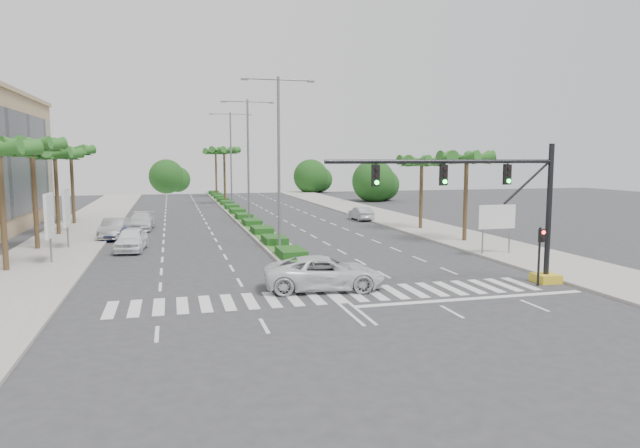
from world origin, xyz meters
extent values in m
plane|color=#333335|center=(0.00, 0.00, 0.00)|extent=(160.00, 160.00, 0.00)
cube|color=gray|center=(15.20, 20.00, 0.07)|extent=(6.00, 120.00, 0.15)
cube|color=gray|center=(-15.20, 20.00, 0.07)|extent=(6.00, 120.00, 0.15)
cube|color=gray|center=(0.00, 45.00, 0.10)|extent=(2.20, 75.00, 0.20)
cube|color=#265A1F|center=(0.00, 45.00, 0.22)|extent=(1.80, 75.00, 0.04)
cube|color=gold|center=(11.50, 0.00, 0.23)|extent=(1.20, 1.20, 0.45)
cylinder|color=black|center=(11.50, 0.00, 3.70)|extent=(0.28, 0.28, 7.00)
cylinder|color=black|center=(5.50, 0.00, 6.30)|extent=(12.00, 0.20, 0.20)
cylinder|color=black|center=(10.10, 0.00, 5.20)|extent=(2.53, 0.12, 2.15)
cube|color=black|center=(9.00, 0.00, 5.65)|extent=(0.32, 0.24, 1.00)
cylinder|color=#19E533|center=(9.00, -0.14, 5.33)|extent=(0.20, 0.06, 0.20)
cube|color=black|center=(5.50, 0.00, 5.65)|extent=(0.32, 0.24, 1.00)
cylinder|color=#19E533|center=(5.50, -0.14, 5.33)|extent=(0.20, 0.06, 0.20)
cube|color=black|center=(2.00, 0.00, 5.65)|extent=(0.32, 0.24, 1.00)
cylinder|color=#19E533|center=(2.00, -0.14, 5.33)|extent=(0.20, 0.06, 0.20)
cylinder|color=black|center=(10.60, -0.60, 1.50)|extent=(0.12, 0.12, 3.00)
cube|color=black|center=(10.60, -0.75, 2.60)|extent=(0.28, 0.22, 0.65)
cylinder|color=red|center=(10.60, -0.88, 2.78)|extent=(0.18, 0.05, 0.18)
cylinder|color=slate|center=(12.50, 8.00, 1.40)|extent=(0.10, 0.10, 2.80)
cylinder|color=slate|center=(14.50, 8.00, 1.40)|extent=(0.10, 0.10, 2.80)
cube|color=#0C6638|center=(13.50, 8.00, 2.60)|extent=(2.60, 0.08, 1.50)
cube|color=white|center=(13.50, 7.95, 2.60)|extent=(2.70, 0.02, 1.60)
cylinder|color=slate|center=(-14.50, 12.00, 1.40)|extent=(0.12, 0.12, 2.80)
cube|color=white|center=(-14.50, 12.00, 3.00)|extent=(0.18, 2.10, 2.70)
cube|color=#D8594C|center=(-14.50, 12.00, 3.00)|extent=(0.12, 2.00, 2.60)
cylinder|color=slate|center=(-14.50, 18.00, 1.40)|extent=(0.12, 0.12, 2.80)
cube|color=white|center=(-14.50, 18.00, 3.00)|extent=(0.18, 2.10, 2.70)
cube|color=#D8594C|center=(-14.50, 18.00, 3.00)|extent=(0.12, 2.00, 2.60)
cylinder|color=brown|center=(-16.50, 10.00, 3.50)|extent=(0.32, 0.32, 7.00)
cone|color=#29561B|center=(-15.40, 10.00, 6.80)|extent=(0.90, 3.62, 1.50)
cone|color=#29561B|center=(-15.81, 10.86, 6.80)|extent=(3.39, 2.96, 1.50)
cone|color=#29561B|center=(-15.81, 9.14, 6.80)|extent=(3.39, 2.96, 1.50)
cylinder|color=brown|center=(-16.50, 18.00, 3.70)|extent=(0.32, 0.32, 7.40)
sphere|color=brown|center=(-16.50, 18.00, 7.30)|extent=(0.70, 0.70, 0.70)
cone|color=#29561B|center=(-15.40, 18.00, 7.20)|extent=(0.90, 3.62, 1.50)
cone|color=#29561B|center=(-15.81, 18.86, 7.20)|extent=(3.39, 2.96, 1.50)
cone|color=#29561B|center=(-16.74, 19.07, 7.20)|extent=(3.73, 1.68, 1.50)
cone|color=#29561B|center=(-17.49, 18.48, 7.20)|extent=(2.38, 3.65, 1.50)
cone|color=#29561B|center=(-17.49, 17.52, 7.20)|extent=(2.38, 3.65, 1.50)
cone|color=#29561B|center=(-16.74, 16.93, 7.20)|extent=(3.73, 1.68, 1.50)
cone|color=#29561B|center=(-15.81, 17.14, 7.20)|extent=(3.39, 2.96, 1.50)
cylinder|color=brown|center=(-16.50, 26.00, 3.40)|extent=(0.32, 0.32, 6.80)
sphere|color=brown|center=(-16.50, 26.00, 6.70)|extent=(0.70, 0.70, 0.70)
cone|color=#29561B|center=(-15.40, 26.00, 6.60)|extent=(0.90, 3.62, 1.50)
cone|color=#29561B|center=(-15.81, 26.86, 6.60)|extent=(3.39, 2.96, 1.50)
cone|color=#29561B|center=(-16.74, 27.07, 6.60)|extent=(3.73, 1.68, 1.50)
cone|color=#29561B|center=(-17.49, 26.48, 6.60)|extent=(2.38, 3.65, 1.50)
cone|color=#29561B|center=(-17.49, 25.52, 6.60)|extent=(2.38, 3.65, 1.50)
cone|color=#29561B|center=(-16.74, 24.93, 6.60)|extent=(3.73, 1.68, 1.50)
cone|color=#29561B|center=(-15.81, 25.14, 6.60)|extent=(3.39, 2.96, 1.50)
cylinder|color=brown|center=(-16.50, 34.00, 3.60)|extent=(0.32, 0.32, 7.20)
sphere|color=brown|center=(-16.50, 34.00, 7.10)|extent=(0.70, 0.70, 0.70)
cone|color=#29561B|center=(-15.40, 34.00, 7.00)|extent=(0.90, 3.62, 1.50)
cone|color=#29561B|center=(-15.81, 34.86, 7.00)|extent=(3.39, 2.96, 1.50)
cone|color=#29561B|center=(-16.74, 35.07, 7.00)|extent=(3.73, 1.68, 1.50)
cone|color=#29561B|center=(-17.49, 34.48, 7.00)|extent=(2.38, 3.65, 1.50)
cone|color=#29561B|center=(-17.49, 33.52, 7.00)|extent=(2.38, 3.65, 1.50)
cone|color=#29561B|center=(-16.74, 32.93, 7.00)|extent=(3.73, 1.68, 1.50)
cone|color=#29561B|center=(-15.81, 33.14, 7.00)|extent=(3.39, 2.96, 1.50)
cylinder|color=brown|center=(14.50, 14.00, 3.25)|extent=(0.32, 0.32, 6.50)
sphere|color=brown|center=(14.50, 14.00, 6.40)|extent=(0.70, 0.70, 0.70)
cone|color=#29561B|center=(15.60, 14.00, 6.30)|extent=(0.90, 3.62, 1.50)
cone|color=#29561B|center=(15.19, 14.86, 6.30)|extent=(3.39, 2.96, 1.50)
cone|color=#29561B|center=(14.26, 15.07, 6.30)|extent=(3.73, 1.68, 1.50)
cone|color=#29561B|center=(13.51, 14.48, 6.30)|extent=(2.38, 3.65, 1.50)
cone|color=#29561B|center=(13.51, 13.52, 6.30)|extent=(2.38, 3.65, 1.50)
cone|color=#29561B|center=(14.26, 12.93, 6.30)|extent=(3.73, 1.68, 1.50)
cone|color=#29561B|center=(15.19, 13.14, 6.30)|extent=(3.39, 2.96, 1.50)
cylinder|color=brown|center=(14.50, 22.00, 3.10)|extent=(0.32, 0.32, 6.20)
sphere|color=brown|center=(14.50, 22.00, 6.10)|extent=(0.70, 0.70, 0.70)
cone|color=#29561B|center=(15.60, 22.00, 6.00)|extent=(0.90, 3.62, 1.50)
cone|color=#29561B|center=(15.19, 22.86, 6.00)|extent=(3.39, 2.96, 1.50)
cone|color=#29561B|center=(14.26, 23.07, 6.00)|extent=(3.73, 1.68, 1.50)
cone|color=#29561B|center=(13.51, 22.48, 6.00)|extent=(2.38, 3.65, 1.50)
cone|color=#29561B|center=(13.51, 21.52, 6.00)|extent=(2.38, 3.65, 1.50)
cone|color=#29561B|center=(14.26, 20.93, 6.00)|extent=(3.73, 1.68, 1.50)
cone|color=#29561B|center=(15.19, 21.14, 6.00)|extent=(3.39, 2.96, 1.50)
cylinder|color=brown|center=(0.00, 55.00, 3.75)|extent=(0.32, 0.32, 7.50)
sphere|color=brown|center=(0.00, 55.00, 7.40)|extent=(0.70, 0.70, 0.70)
cone|color=#29561B|center=(1.10, 55.00, 7.30)|extent=(0.90, 3.62, 1.50)
cone|color=#29561B|center=(0.69, 55.86, 7.30)|extent=(3.39, 2.96, 1.50)
cone|color=#29561B|center=(-0.24, 56.07, 7.30)|extent=(3.73, 1.68, 1.50)
cone|color=#29561B|center=(-0.99, 55.48, 7.30)|extent=(2.38, 3.65, 1.50)
cone|color=#29561B|center=(-0.99, 54.52, 7.30)|extent=(2.38, 3.65, 1.50)
cone|color=#29561B|center=(-0.24, 53.93, 7.30)|extent=(3.73, 1.68, 1.50)
cone|color=#29561B|center=(0.69, 54.14, 7.30)|extent=(3.39, 2.96, 1.50)
cylinder|color=brown|center=(0.00, 70.00, 3.75)|extent=(0.32, 0.32, 7.50)
sphere|color=brown|center=(0.00, 70.00, 7.40)|extent=(0.70, 0.70, 0.70)
cone|color=#29561B|center=(1.10, 70.00, 7.30)|extent=(0.90, 3.62, 1.50)
cone|color=#29561B|center=(0.69, 70.86, 7.30)|extent=(3.39, 2.96, 1.50)
cone|color=#29561B|center=(-0.24, 71.07, 7.30)|extent=(3.73, 1.68, 1.50)
cone|color=#29561B|center=(-0.99, 70.48, 7.30)|extent=(2.38, 3.65, 1.50)
cone|color=#29561B|center=(-0.99, 69.52, 7.30)|extent=(2.38, 3.65, 1.50)
cone|color=#29561B|center=(-0.24, 68.93, 7.30)|extent=(3.73, 1.68, 1.50)
cone|color=#29561B|center=(0.69, 69.14, 7.30)|extent=(3.39, 2.96, 1.50)
cylinder|color=slate|center=(0.00, 14.00, 6.00)|extent=(0.20, 0.20, 12.00)
cylinder|color=slate|center=(-1.20, 14.00, 11.80)|extent=(2.40, 0.10, 0.10)
cylinder|color=slate|center=(1.20, 14.00, 11.80)|extent=(2.40, 0.10, 0.10)
cube|color=slate|center=(-2.30, 14.00, 11.75)|extent=(0.50, 0.25, 0.12)
cube|color=slate|center=(2.30, 14.00, 11.75)|extent=(0.50, 0.25, 0.12)
cylinder|color=slate|center=(0.00, 30.00, 6.00)|extent=(0.20, 0.20, 12.00)
cylinder|color=slate|center=(-1.20, 30.00, 11.80)|extent=(2.40, 0.10, 0.10)
cylinder|color=slate|center=(1.20, 30.00, 11.80)|extent=(2.40, 0.10, 0.10)
cube|color=slate|center=(-2.30, 30.00, 11.75)|extent=(0.50, 0.25, 0.12)
cube|color=slate|center=(2.30, 30.00, 11.75)|extent=(0.50, 0.25, 0.12)
cylinder|color=slate|center=(0.00, 46.00, 6.00)|extent=(0.20, 0.20, 12.00)
cylinder|color=slate|center=(-1.20, 46.00, 11.80)|extent=(2.40, 0.10, 0.10)
cylinder|color=slate|center=(1.20, 46.00, 11.80)|extent=(2.40, 0.10, 0.10)
cube|color=slate|center=(-2.30, 46.00, 11.75)|extent=(0.50, 0.25, 0.12)
cube|color=slate|center=(2.30, 46.00, 11.75)|extent=(0.50, 0.25, 0.12)
imported|color=white|center=(-10.11, 16.09, 0.81)|extent=(2.34, 4.91, 1.62)
imported|color=#9F9FA3|center=(-11.80, 22.85, 0.82)|extent=(2.26, 5.11, 1.63)
imported|color=navy|center=(-11.80, 22.69, 0.67)|extent=(2.56, 4.94, 1.33)
imported|color=silver|center=(-10.02, 28.21, 0.77)|extent=(2.54, 5.45, 1.54)
imported|color=silver|center=(-0.13, 1.39, 0.83)|extent=(6.24, 3.48, 1.65)
imported|color=#B0B0B5|center=(11.80, 30.78, 0.70)|extent=(1.54, 4.25, 1.39)
camera|label=1|loc=(-7.36, -25.28, 6.48)|focal=32.00mm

